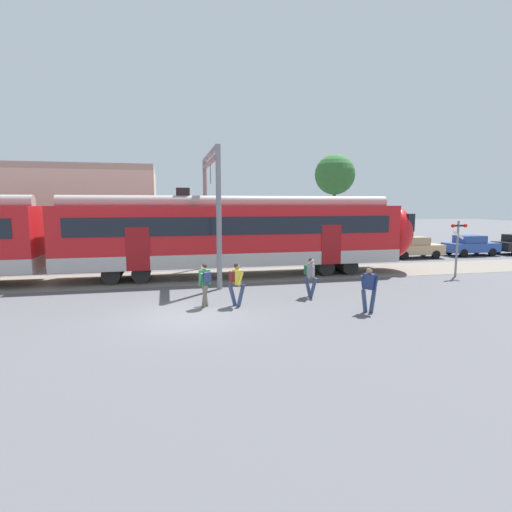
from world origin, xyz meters
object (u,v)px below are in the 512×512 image
object	(u,v)px
commuter_train	(64,237)
pedestrian_yellow	(236,281)
pedestrian_navy	(369,286)
crossing_signal	(458,240)
pedestrian_green	(205,281)
parked_car_tan	(414,247)
parked_car_blue	(471,245)
pedestrian_grey	(310,274)

from	to	relation	value
commuter_train	pedestrian_yellow	bearing A→B (deg)	-40.91
pedestrian_navy	crossing_signal	bearing A→B (deg)	34.33
crossing_signal	pedestrian_green	bearing A→B (deg)	-165.90
pedestrian_yellow	parked_car_tan	distance (m)	18.51
pedestrian_yellow	crossing_signal	bearing A→B (deg)	15.99
parked_car_tan	parked_car_blue	bearing A→B (deg)	2.97
pedestrian_green	crossing_signal	distance (m)	14.27
commuter_train	pedestrian_grey	world-z (taller)	commuter_train
pedestrian_navy	crossing_signal	world-z (taller)	crossing_signal
crossing_signal	pedestrian_grey	bearing A→B (deg)	-163.18
pedestrian_green	parked_car_blue	bearing A→B (deg)	27.41
pedestrian_grey	parked_car_tan	bearing A→B (deg)	40.73
parked_car_tan	commuter_train	bearing A→B (deg)	-168.92
pedestrian_yellow	parked_car_blue	xyz separation A→B (m)	(20.00, 11.13, -0.21)
pedestrian_navy	parked_car_blue	size ratio (longest dim) A/B	0.42
commuter_train	pedestrian_green	size ratio (longest dim) A/B	22.83
parked_car_tan	parked_car_blue	size ratio (longest dim) A/B	1.01
pedestrian_navy	parked_car_blue	world-z (taller)	pedestrian_navy
pedestrian_grey	parked_car_tan	size ratio (longest dim) A/B	0.41
pedestrian_grey	parked_car_blue	world-z (taller)	pedestrian_grey
pedestrian_green	parked_car_tan	distance (m)	19.38
pedestrian_grey	parked_car_blue	bearing A→B (deg)	31.72
commuter_train	parked_car_blue	distance (m)	27.90
pedestrian_green	pedestrian_yellow	size ratio (longest dim) A/B	1.00
parked_car_blue	crossing_signal	size ratio (longest dim) A/B	1.33
pedestrian_grey	parked_car_tan	xyz separation A→B (m)	(11.70, 10.07, -0.21)
pedestrian_navy	parked_car_blue	bearing A→B (deg)	40.13
commuter_train	pedestrian_yellow	xyz separation A→B (m)	(7.47, -6.47, -1.26)
pedestrian_navy	commuter_train	bearing A→B (deg)	144.89
pedestrian_yellow	pedestrian_grey	world-z (taller)	same
pedestrian_navy	pedestrian_grey	bearing A→B (deg)	113.99
pedestrian_yellow	pedestrian_navy	size ratio (longest dim) A/B	1.00
pedestrian_green	parked_car_blue	size ratio (longest dim) A/B	0.42
pedestrian_yellow	pedestrian_navy	bearing A→B (deg)	-23.34
crossing_signal	pedestrian_navy	bearing A→B (deg)	-145.67
pedestrian_yellow	crossing_signal	size ratio (longest dim) A/B	0.56
commuter_train	pedestrian_navy	size ratio (longest dim) A/B	22.83
pedestrian_yellow	pedestrian_grey	size ratio (longest dim) A/B	1.00
pedestrian_green	pedestrian_yellow	distance (m)	1.18
pedestrian_yellow	crossing_signal	world-z (taller)	crossing_signal
parked_car_blue	pedestrian_yellow	bearing A→B (deg)	-150.91
pedestrian_grey	commuter_train	bearing A→B (deg)	152.15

